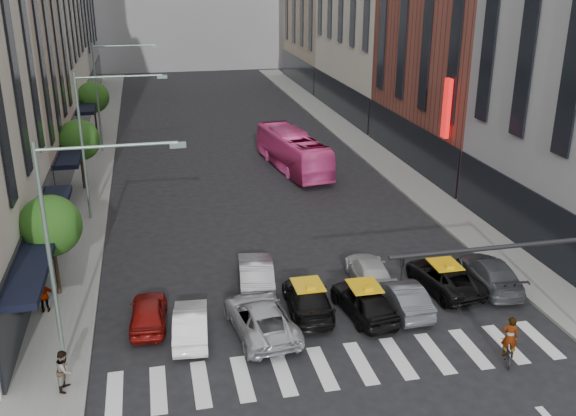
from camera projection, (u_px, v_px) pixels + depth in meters
ground at (358, 387)px, 24.23m from camera, size 160.00×160.00×0.00m
sidewalk_left at (93, 172)px, 49.29m from camera, size 3.00×96.00×0.15m
sidewalk_right at (376, 155)px, 53.93m from camera, size 3.00×96.00×0.15m
tree_near at (50, 226)px, 29.69m from camera, size 2.88×2.88×4.95m
tree_mid at (79, 140)px, 44.31m from camera, size 2.88×2.88×4.95m
tree_far at (93, 97)px, 58.92m from camera, size 2.88×2.88×4.95m
streetlamp_near at (72, 226)px, 23.77m from camera, size 5.38×0.25×9.00m
streetlamp_mid at (97, 127)px, 38.39m from camera, size 5.38×0.25×9.00m
streetlamp_far at (108, 83)px, 53.00m from camera, size 5.38×0.25×9.00m
traffic_signal at (573, 273)px, 23.29m from camera, size 10.10×0.20×6.00m
liberty_sign at (447, 108)px, 42.93m from camera, size 0.30×0.70×4.00m
car_red at (148, 312)px, 28.19m from camera, size 1.81×3.98×1.33m
car_white_front at (191, 323)px, 27.27m from camera, size 1.77×4.20×1.35m
car_silver at (261, 317)px, 27.64m from camera, size 2.99×5.46×1.45m
taxi_left at (308, 298)px, 29.31m from camera, size 2.26×4.85×1.37m
taxi_center at (364, 301)px, 28.96m from camera, size 2.32×4.56×1.49m
car_grey_mid at (401, 295)px, 29.53m from camera, size 1.68×4.35×1.41m
taxi_right at (444, 277)px, 31.38m from camera, size 2.76×5.02×1.33m
car_grey_curb at (490, 273)px, 31.69m from camera, size 2.56×5.17×1.45m
car_row2_left at (256, 273)px, 31.55m from camera, size 2.14×4.83×1.54m
car_row2_right at (369, 271)px, 31.98m from camera, size 2.33×4.76×1.33m
bus at (293, 151)px, 49.70m from camera, size 3.94×10.96×2.99m
motorcycle at (508, 353)px, 25.68m from camera, size 1.13×1.63×0.81m
rider at (512, 325)px, 25.22m from camera, size 0.77×0.66×1.79m
pedestrian_near at (65, 370)px, 23.65m from camera, size 0.78×0.91×1.62m
pedestrian_far at (44, 296)px, 28.99m from camera, size 0.93×0.40×1.58m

